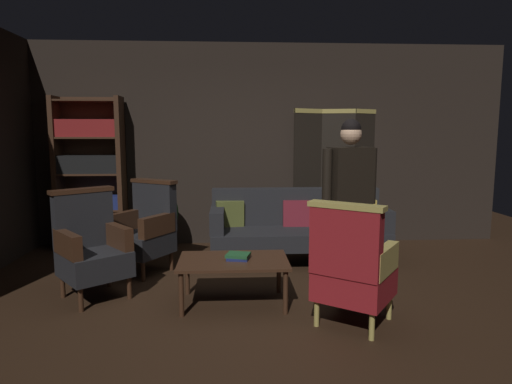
# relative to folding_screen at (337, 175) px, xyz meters

# --- Properties ---
(ground_plane) EXTENTS (10.00, 10.00, 0.00)m
(ground_plane) POSITION_rel_folding_screen_xyz_m (-1.23, -2.30, -0.99)
(ground_plane) COLOR black
(back_wall) EXTENTS (7.20, 0.10, 2.80)m
(back_wall) POSITION_rel_folding_screen_xyz_m (-1.23, 0.15, 0.41)
(back_wall) COLOR black
(back_wall) RESTS_ON ground_plane
(folding_screen) EXTENTS (1.28, 0.34, 1.90)m
(folding_screen) POSITION_rel_folding_screen_xyz_m (0.00, 0.00, 0.00)
(folding_screen) COLOR black
(folding_screen) RESTS_ON ground_plane
(bookshelf) EXTENTS (0.90, 0.32, 2.05)m
(bookshelf) POSITION_rel_folding_screen_xyz_m (-3.38, -0.10, 0.11)
(bookshelf) COLOR #382114
(bookshelf) RESTS_ON ground_plane
(velvet_couch) EXTENTS (2.12, 0.78, 0.88)m
(velvet_couch) POSITION_rel_folding_screen_xyz_m (-0.68, -0.84, -0.53)
(velvet_couch) COLOR #382114
(velvet_couch) RESTS_ON ground_plane
(coffee_table) EXTENTS (1.00, 0.64, 0.42)m
(coffee_table) POSITION_rel_folding_screen_xyz_m (-1.48, -2.19, -0.61)
(coffee_table) COLOR #382114
(coffee_table) RESTS_ON ground_plane
(armchair_gilt_accent) EXTENTS (0.81, 0.81, 1.04)m
(armchair_gilt_accent) POSITION_rel_folding_screen_xyz_m (-0.52, -2.72, -0.50)
(armchair_gilt_accent) COLOR tan
(armchair_gilt_accent) RESTS_ON ground_plane
(armchair_wing_left) EXTENTS (0.80, 0.80, 1.04)m
(armchair_wing_left) POSITION_rel_folding_screen_xyz_m (-2.47, -1.16, -0.50)
(armchair_wing_left) COLOR #382114
(armchair_wing_left) RESTS_ON ground_plane
(armchair_wing_right) EXTENTS (0.81, 0.81, 1.04)m
(armchair_wing_right) POSITION_rel_folding_screen_xyz_m (-2.84, -1.93, -0.50)
(armchair_wing_right) COLOR #382114
(armchair_wing_right) RESTS_ON ground_plane
(standing_figure) EXTENTS (0.56, 0.33, 1.70)m
(standing_figure) POSITION_rel_folding_screen_xyz_m (-0.37, -2.02, 0.04)
(standing_figure) COLOR black
(standing_figure) RESTS_ON ground_plane
(potted_plant) EXTENTS (0.57, 0.57, 0.86)m
(potted_plant) POSITION_rel_folding_screen_xyz_m (-2.48, -0.34, -0.49)
(potted_plant) COLOR brown
(potted_plant) RESTS_ON ground_plane
(book_navy_cloth) EXTENTS (0.22, 0.21, 0.03)m
(book_navy_cloth) POSITION_rel_folding_screen_xyz_m (-1.44, -2.18, -0.55)
(book_navy_cloth) COLOR navy
(book_navy_cloth) RESTS_ON coffee_table
(book_green_cloth) EXTENTS (0.25, 0.23, 0.03)m
(book_green_cloth) POSITION_rel_folding_screen_xyz_m (-1.44, -2.18, -0.53)
(book_green_cloth) COLOR #1E4C28
(book_green_cloth) RESTS_ON book_navy_cloth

